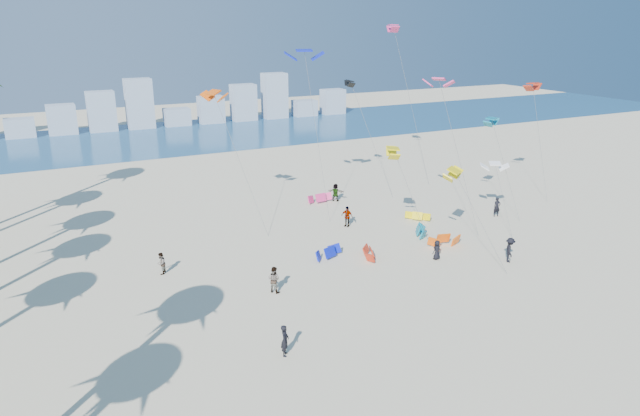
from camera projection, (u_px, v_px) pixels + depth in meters
name	position (u px, v px, depth m)	size (l,w,h in m)	color
ground	(410.00, 393.00, 28.20)	(220.00, 220.00, 0.00)	beige
ocean	(144.00, 139.00, 89.52)	(220.00, 220.00, 0.00)	navy
kitesurfer_near	(285.00, 340.00, 31.14)	(0.66, 0.43, 1.82)	black
kitesurfer_mid	(274.00, 279.00, 38.49)	(0.89, 0.70, 1.84)	gray
kitesurfers_far	(384.00, 224.00, 49.12)	(31.78, 21.17, 1.92)	black
grounded_kites	(379.00, 230.00, 49.08)	(14.00, 16.40, 0.90)	#0B1BC4
flying_kites	(397.00, 91.00, 52.03)	(34.18, 29.63, 17.66)	yellow
distant_skyline	(124.00, 111.00, 96.58)	(85.00, 3.00, 8.40)	#9EADBF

